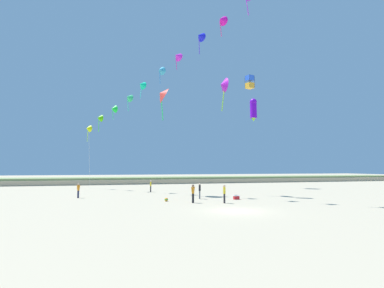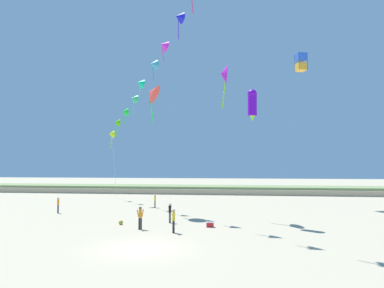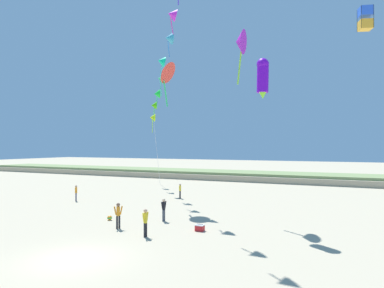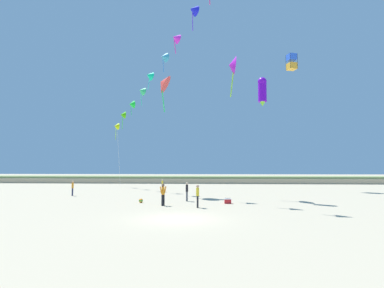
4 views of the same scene
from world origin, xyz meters
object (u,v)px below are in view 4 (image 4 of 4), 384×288
object	(u,v)px
large_kite_low_lead	(262,90)
large_kite_outer_drift	(292,62)
person_mid_center	(187,190)
person_far_right	(162,184)
person_near_right	(73,187)
beach_ball	(141,201)
large_kite_mid_trail	(163,83)
beach_cooler	(228,201)
person_far_left	(198,194)
person_near_left	(163,193)
large_kite_high_solo	(232,66)

from	to	relation	value
large_kite_low_lead	large_kite_outer_drift	world-z (taller)	large_kite_outer_drift
person_mid_center	person_far_right	distance (m)	11.18
person_near_right	beach_ball	world-z (taller)	person_near_right
person_mid_center	large_kite_outer_drift	world-z (taller)	large_kite_outer_drift
large_kite_mid_trail	person_mid_center	bearing A→B (deg)	-61.47
person_near_right	person_mid_center	xyz separation A→B (m)	(12.74, -4.39, 0.04)
large_kite_low_lead	beach_cooler	distance (m)	11.14
person_far_right	large_kite_low_lead	xyz separation A→B (m)	(11.08, -9.21, 9.49)
large_kite_mid_trail	large_kite_outer_drift	xyz separation A→B (m)	(17.20, 10.18, 5.77)
person_near_right	person_far_left	world-z (taller)	person_far_left
person_near_right	large_kite_low_lead	size ratio (longest dim) A/B	0.58
person_far_right	beach_cooler	world-z (taller)	person_far_right
person_near_right	large_kite_low_lead	world-z (taller)	large_kite_low_lead
person_near_left	large_kite_low_lead	distance (m)	13.64
person_mid_center	beach_ball	xyz separation A→B (m)	(-3.89, -1.39, -0.80)
person_far_right	beach_ball	distance (m)	11.87
person_far_right	large_kite_high_solo	bearing A→B (deg)	-35.31
person_near_left	person_near_right	xyz separation A→B (m)	(-11.09, 7.70, -0.07)
large_kite_low_lead	large_kite_high_solo	distance (m)	5.51
person_far_left	large_kite_high_solo	xyz separation A→B (m)	(3.34, 8.78, 13.01)
person_near_right	large_kite_outer_drift	bearing A→B (deg)	23.62
person_far_right	large_kite_mid_trail	world-z (taller)	large_kite_mid_trail
person_mid_center	large_kite_outer_drift	bearing A→B (deg)	48.97
person_far_left	large_kite_low_lead	world-z (taller)	large_kite_low_lead
person_mid_center	large_kite_high_solo	distance (m)	14.50
person_near_left	beach_ball	world-z (taller)	person_near_left
large_kite_mid_trail	large_kite_outer_drift	size ratio (longest dim) A/B	1.95
beach_ball	person_mid_center	bearing A→B (deg)	19.68
large_kite_high_solo	beach_ball	xyz separation A→B (m)	(-8.39, -5.86, -13.84)
large_kite_low_lead	beach_ball	bearing A→B (deg)	-166.53
person_mid_center	large_kite_high_solo	bearing A→B (deg)	44.78
large_kite_high_solo	beach_cooler	world-z (taller)	large_kite_high_solo
person_near_left	large_kite_mid_trail	distance (m)	14.90
large_kite_low_lead	beach_cooler	xyz separation A→B (m)	(-3.54, -2.77, -10.19)
person_far_left	large_kite_outer_drift	xyz separation A→B (m)	(12.83, 20.39, 17.39)
large_kite_high_solo	beach_cooler	bearing A→B (deg)	-98.65
person_mid_center	large_kite_low_lead	distance (m)	11.89
large_kite_outer_drift	beach_ball	world-z (taller)	large_kite_outer_drift
large_kite_outer_drift	beach_ball	xyz separation A→B (m)	(-17.88, -17.47, -18.21)
beach_cooler	person_near_right	bearing A→B (deg)	160.10
person_far_left	beach_ball	size ratio (longest dim) A/B	4.79
beach_cooler	beach_ball	bearing A→B (deg)	179.01
beach_cooler	beach_ball	world-z (taller)	beach_cooler
person_near_left	large_kite_mid_trail	xyz separation A→B (m)	(-1.56, 9.20, 11.61)
person_near_left	person_mid_center	xyz separation A→B (m)	(1.65, 3.31, -0.03)
person_near_left	person_near_right	size ratio (longest dim) A/B	1.08
large_kite_mid_trail	beach_cooler	size ratio (longest dim) A/B	7.70
beach_cooler	beach_ball	distance (m)	7.48
large_kite_high_solo	large_kite_outer_drift	world-z (taller)	large_kite_outer_drift
person_far_right	beach_cooler	xyz separation A→B (m)	(7.54, -11.98, -0.71)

